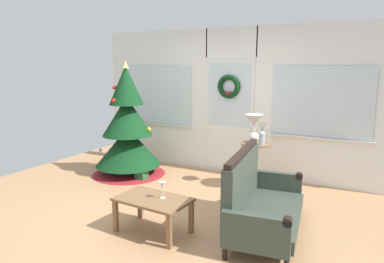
{
  "coord_description": "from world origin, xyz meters",
  "views": [
    {
      "loc": [
        2.32,
        -3.71,
        1.9
      ],
      "look_at": [
        0.05,
        0.55,
        1.0
      ],
      "focal_mm": 33.0,
      "sensor_mm": 36.0,
      "label": 1
    }
  ],
  "objects_px": {
    "christmas_tree": "(128,132)",
    "gift_box": "(141,174)",
    "settee_sofa": "(258,201)",
    "coffee_table": "(153,203)",
    "wine_glass": "(162,186)",
    "side_table": "(256,156)",
    "flower_vase": "(262,137)",
    "table_lamp": "(254,124)"
  },
  "relations": [
    {
      "from": "christmas_tree",
      "to": "gift_box",
      "type": "xyz_separation_m",
      "value": [
        0.4,
        -0.17,
        -0.67
      ]
    },
    {
      "from": "settee_sofa",
      "to": "coffee_table",
      "type": "bearing_deg",
      "value": -151.61
    },
    {
      "from": "christmas_tree",
      "to": "wine_glass",
      "type": "distance_m",
      "value": 2.39
    },
    {
      "from": "gift_box",
      "to": "settee_sofa",
      "type": "bearing_deg",
      "value": -21.68
    },
    {
      "from": "coffee_table",
      "to": "side_table",
      "type": "bearing_deg",
      "value": 74.12
    },
    {
      "from": "settee_sofa",
      "to": "wine_glass",
      "type": "xyz_separation_m",
      "value": [
        -0.96,
        -0.52,
        0.18
      ]
    },
    {
      "from": "flower_vase",
      "to": "coffee_table",
      "type": "bearing_deg",
      "value": -109.03
    },
    {
      "from": "side_table",
      "to": "flower_vase",
      "type": "relative_size",
      "value": 2.07
    },
    {
      "from": "coffee_table",
      "to": "settee_sofa",
      "type": "bearing_deg",
      "value": 28.39
    },
    {
      "from": "table_lamp",
      "to": "coffee_table",
      "type": "distance_m",
      "value": 2.2
    },
    {
      "from": "christmas_tree",
      "to": "wine_glass",
      "type": "xyz_separation_m",
      "value": [
        1.76,
        -1.61,
        -0.21
      ]
    },
    {
      "from": "settee_sofa",
      "to": "gift_box",
      "type": "height_order",
      "value": "settee_sofa"
    },
    {
      "from": "side_table",
      "to": "coffee_table",
      "type": "bearing_deg",
      "value": -105.88
    },
    {
      "from": "table_lamp",
      "to": "gift_box",
      "type": "relative_size",
      "value": 2.4
    },
    {
      "from": "wine_glass",
      "to": "table_lamp",
      "type": "bearing_deg",
      "value": 78.28
    },
    {
      "from": "wine_glass",
      "to": "gift_box",
      "type": "relative_size",
      "value": 1.06
    },
    {
      "from": "coffee_table",
      "to": "table_lamp",
      "type": "bearing_deg",
      "value": 75.99
    },
    {
      "from": "christmas_tree",
      "to": "table_lamp",
      "type": "xyz_separation_m",
      "value": [
        2.17,
        0.38,
        0.25
      ]
    },
    {
      "from": "christmas_tree",
      "to": "table_lamp",
      "type": "distance_m",
      "value": 2.22
    },
    {
      "from": "side_table",
      "to": "flower_vase",
      "type": "bearing_deg",
      "value": -30.96
    },
    {
      "from": "flower_vase",
      "to": "table_lamp",
      "type": "bearing_deg",
      "value": 147.99
    },
    {
      "from": "christmas_tree",
      "to": "coffee_table",
      "type": "xyz_separation_m",
      "value": [
        1.66,
        -1.66,
        -0.41
      ]
    },
    {
      "from": "settee_sofa",
      "to": "side_table",
      "type": "height_order",
      "value": "settee_sofa"
    },
    {
      "from": "side_table",
      "to": "table_lamp",
      "type": "distance_m",
      "value": 0.5
    },
    {
      "from": "settee_sofa",
      "to": "wine_glass",
      "type": "height_order",
      "value": "settee_sofa"
    },
    {
      "from": "christmas_tree",
      "to": "gift_box",
      "type": "height_order",
      "value": "christmas_tree"
    },
    {
      "from": "coffee_table",
      "to": "wine_glass",
      "type": "relative_size",
      "value": 4.47
    },
    {
      "from": "flower_vase",
      "to": "wine_glass",
      "type": "distance_m",
      "value": 1.99
    },
    {
      "from": "coffee_table",
      "to": "flower_vase",
      "type": "bearing_deg",
      "value": 70.97
    },
    {
      "from": "flower_vase",
      "to": "coffee_table",
      "type": "height_order",
      "value": "flower_vase"
    },
    {
      "from": "side_table",
      "to": "gift_box",
      "type": "height_order",
      "value": "side_table"
    },
    {
      "from": "side_table",
      "to": "wine_glass",
      "type": "height_order",
      "value": "side_table"
    },
    {
      "from": "table_lamp",
      "to": "christmas_tree",
      "type": "bearing_deg",
      "value": -170.06
    },
    {
      "from": "coffee_table",
      "to": "wine_glass",
      "type": "xyz_separation_m",
      "value": [
        0.1,
        0.05,
        0.2
      ]
    },
    {
      "from": "side_table",
      "to": "christmas_tree",
      "type": "bearing_deg",
      "value": -171.33
    },
    {
      "from": "christmas_tree",
      "to": "wine_glass",
      "type": "bearing_deg",
      "value": -42.46
    },
    {
      "from": "wine_glass",
      "to": "gift_box",
      "type": "bearing_deg",
      "value": 133.35
    },
    {
      "from": "christmas_tree",
      "to": "settee_sofa",
      "type": "bearing_deg",
      "value": -21.83
    },
    {
      "from": "christmas_tree",
      "to": "flower_vase",
      "type": "distance_m",
      "value": 2.35
    },
    {
      "from": "side_table",
      "to": "settee_sofa",
      "type": "bearing_deg",
      "value": -71.12
    },
    {
      "from": "gift_box",
      "to": "flower_vase",
      "type": "bearing_deg",
      "value": 12.98
    },
    {
      "from": "table_lamp",
      "to": "wine_glass",
      "type": "height_order",
      "value": "table_lamp"
    }
  ]
}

